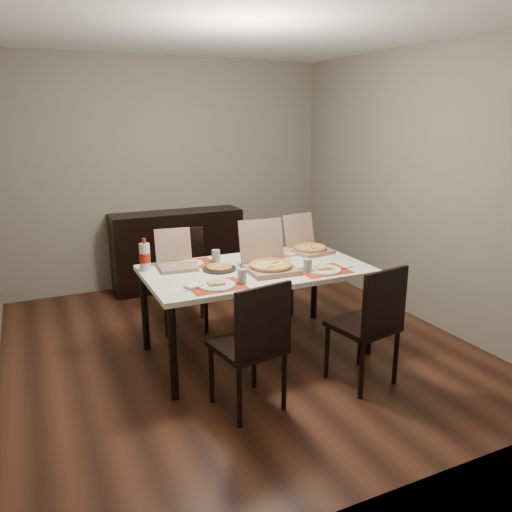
# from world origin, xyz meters

# --- Properties ---
(ground) EXTENTS (3.80, 4.00, 0.02)m
(ground) POSITION_xyz_m (0.00, 0.00, -0.01)
(ground) COLOR #472415
(ground) RESTS_ON ground
(room_walls) EXTENTS (3.84, 4.02, 2.62)m
(room_walls) POSITION_xyz_m (0.00, 0.43, 1.73)
(room_walls) COLOR gray
(room_walls) RESTS_ON ground
(sideboard) EXTENTS (1.50, 0.40, 0.90)m
(sideboard) POSITION_xyz_m (0.00, 1.78, 0.45)
(sideboard) COLOR black
(sideboard) RESTS_ON ground
(dining_table) EXTENTS (1.80, 1.00, 0.75)m
(dining_table) POSITION_xyz_m (0.10, -0.18, 0.68)
(dining_table) COLOR #ECE3C6
(dining_table) RESTS_ON ground
(chair_near_left) EXTENTS (0.49, 0.49, 0.93)m
(chair_near_left) POSITION_xyz_m (-0.29, -0.99, 0.51)
(chair_near_left) COLOR black
(chair_near_left) RESTS_ON ground
(chair_near_right) EXTENTS (0.49, 0.49, 0.93)m
(chair_near_right) POSITION_xyz_m (0.63, -1.03, 0.51)
(chair_near_right) COLOR black
(chair_near_right) RESTS_ON ground
(chair_far_left) EXTENTS (0.50, 0.50, 0.93)m
(chair_far_left) POSITION_xyz_m (-0.27, 0.65, 0.51)
(chair_far_left) COLOR black
(chair_far_left) RESTS_ON ground
(chair_far_right) EXTENTS (0.46, 0.46, 0.93)m
(chair_far_right) POSITION_xyz_m (0.62, 0.68, 0.51)
(chair_far_right) COLOR black
(chair_far_right) RESTS_ON ground
(setting_near_left) EXTENTS (0.50, 0.30, 0.11)m
(setting_near_left) POSITION_xyz_m (-0.32, -0.48, 0.77)
(setting_near_left) COLOR #B62C0C
(setting_near_left) RESTS_ON dining_table
(setting_near_right) EXTENTS (0.47, 0.30, 0.11)m
(setting_near_right) POSITION_xyz_m (0.53, -0.48, 0.77)
(setting_near_right) COLOR #B62C0C
(setting_near_right) RESTS_ON dining_table
(setting_far_left) EXTENTS (0.52, 0.30, 0.11)m
(setting_far_left) POSITION_xyz_m (-0.32, 0.13, 0.77)
(setting_far_left) COLOR #B62C0C
(setting_far_left) RESTS_ON dining_table
(setting_far_right) EXTENTS (0.52, 0.30, 0.11)m
(setting_far_right) POSITION_xyz_m (0.52, 0.13, 0.77)
(setting_far_right) COLOR #B62C0C
(setting_far_right) RESTS_ON dining_table
(napkin_loose) EXTENTS (0.16, 0.16, 0.02)m
(napkin_loose) POSITION_xyz_m (0.16, -0.18, 0.76)
(napkin_loose) COLOR white
(napkin_loose) RESTS_ON dining_table
(pizza_box_center) EXTENTS (0.40, 0.44, 0.39)m
(pizza_box_center) POSITION_xyz_m (0.17, -0.29, 0.81)
(pizza_box_center) COLOR #8B6950
(pizza_box_center) RESTS_ON dining_table
(pizza_box_right) EXTENTS (0.39, 0.42, 0.33)m
(pizza_box_right) POSITION_xyz_m (0.75, 0.08, 0.80)
(pizza_box_right) COLOR #8B6950
(pizza_box_right) RESTS_ON dining_table
(pizza_box_left) EXTENTS (0.33, 0.36, 0.30)m
(pizza_box_left) POSITION_xyz_m (-0.48, 0.12, 0.81)
(pizza_box_left) COLOR #8B6950
(pizza_box_left) RESTS_ON dining_table
(faina_plate) EXTENTS (0.28, 0.28, 0.03)m
(faina_plate) POSITION_xyz_m (-0.19, -0.11, 0.76)
(faina_plate) COLOR black
(faina_plate) RESTS_ON dining_table
(dip_bowl) EXTENTS (0.14, 0.14, 0.03)m
(dip_bowl) POSITION_xyz_m (0.23, -0.05, 0.77)
(dip_bowl) COLOR white
(dip_bowl) RESTS_ON dining_table
(soda_bottle) EXTENTS (0.09, 0.09, 0.26)m
(soda_bottle) POSITION_xyz_m (-0.73, 0.13, 0.86)
(soda_bottle) COLOR silver
(soda_bottle) RESTS_ON dining_table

